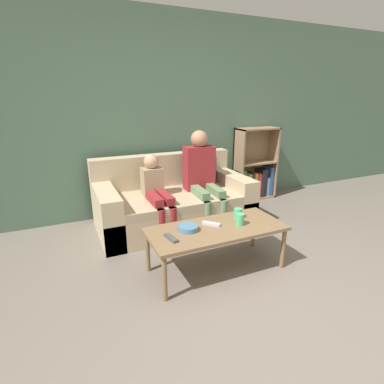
{
  "coord_description": "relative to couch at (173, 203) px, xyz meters",
  "views": [
    {
      "loc": [
        -1.33,
        -1.44,
        1.57
      ],
      "look_at": [
        -0.1,
        1.28,
        0.6
      ],
      "focal_mm": 28.0,
      "sensor_mm": 36.0,
      "label": 1
    }
  ],
  "objects": [
    {
      "name": "tv_remote_1",
      "position": [
        -0.48,
        -1.2,
        0.16
      ],
      "size": [
        0.07,
        0.18,
        0.02
      ],
      "rotation": [
        0.0,
        0.0,
        0.16
      ],
      "color": "#47474C",
      "rests_on": "coffee_table"
    },
    {
      "name": "person_child",
      "position": [
        -0.26,
        -0.15,
        0.25
      ],
      "size": [
        0.24,
        0.65,
        0.92
      ],
      "rotation": [
        0.0,
        0.0,
        -0.0
      ],
      "color": "maroon",
      "rests_on": "ground_plane"
    },
    {
      "name": "bookshelf",
      "position": [
        1.52,
        0.43,
        0.12
      ],
      "size": [
        0.65,
        0.28,
        1.1
      ],
      "color": "#8E7051",
      "rests_on": "ground_plane"
    },
    {
      "name": "wall_back",
      "position": [
        0.09,
        0.59,
        1.02
      ],
      "size": [
        12.0,
        0.06,
        2.6
      ],
      "color": "#4C6B56",
      "rests_on": "ground_plane"
    },
    {
      "name": "ground_plane",
      "position": [
        0.09,
        -1.88,
        -0.28
      ],
      "size": [
        22.0,
        22.0,
        0.0
      ],
      "primitive_type": "plane",
      "color": "#70665B"
    },
    {
      "name": "coffee_table",
      "position": [
        -0.02,
        -1.16,
        0.11
      ],
      "size": [
        1.25,
        0.55,
        0.43
      ],
      "color": "brown",
      "rests_on": "ground_plane"
    },
    {
      "name": "cup_near",
      "position": [
        0.28,
        -1.04,
        0.2
      ],
      "size": [
        0.08,
        0.08,
        0.09
      ],
      "color": "#4CB77A",
      "rests_on": "coffee_table"
    },
    {
      "name": "cup_far",
      "position": [
        0.2,
        -1.19,
        0.21
      ],
      "size": [
        0.08,
        0.08,
        0.11
      ],
      "color": "#4CB77A",
      "rests_on": "coffee_table"
    },
    {
      "name": "person_adult",
      "position": [
        0.35,
        -0.09,
        0.39
      ],
      "size": [
        0.38,
        0.67,
        1.16
      ],
      "rotation": [
        0.0,
        0.0,
        -0.06
      ],
      "color": "#66845B",
      "rests_on": "ground_plane"
    },
    {
      "name": "couch",
      "position": [
        0.0,
        0.0,
        0.0
      ],
      "size": [
        1.86,
        0.97,
        0.84
      ],
      "color": "tan",
      "rests_on": "ground_plane"
    },
    {
      "name": "tv_remote_0",
      "position": [
        -0.04,
        -1.08,
        0.16
      ],
      "size": [
        0.15,
        0.16,
        0.02
      ],
      "rotation": [
        0.0,
        0.0,
        0.74
      ],
      "color": "#B7B7BC",
      "rests_on": "coffee_table"
    },
    {
      "name": "snack_bowl",
      "position": [
        -0.28,
        -1.1,
        0.17
      ],
      "size": [
        0.18,
        0.18,
        0.05
      ],
      "color": "teal",
      "rests_on": "coffee_table"
    }
  ]
}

